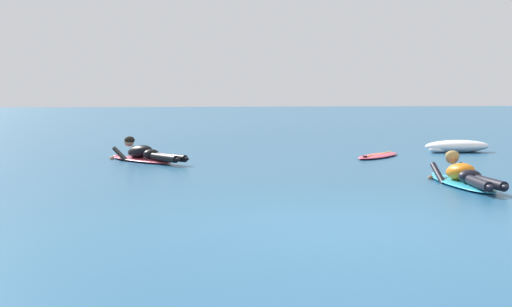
% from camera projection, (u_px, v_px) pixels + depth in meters
% --- Properties ---
extents(ground_plane, '(120.00, 120.00, 0.00)m').
position_uv_depth(ground_plane, '(230.00, 152.00, 17.38)').
color(ground_plane, '#235B84').
extents(surfer_near, '(0.70, 2.66, 0.54)m').
position_uv_depth(surfer_near, '(464.00, 177.00, 11.03)').
color(surfer_near, '#2DB2D1').
rests_on(surfer_near, ground).
extents(surfer_far, '(1.68, 2.34, 0.53)m').
position_uv_depth(surfer_far, '(144.00, 155.00, 14.95)').
color(surfer_far, '#E54C66').
rests_on(surfer_far, ground).
extents(drifting_surfboard, '(1.60, 1.81, 0.16)m').
position_uv_depth(drifting_surfboard, '(378.00, 156.00, 16.03)').
color(drifting_surfboard, '#E54C66').
rests_on(drifting_surfboard, ground).
extents(whitewater_mid_left, '(1.58, 0.73, 0.29)m').
position_uv_depth(whitewater_mid_left, '(457.00, 147.00, 17.37)').
color(whitewater_mid_left, white).
rests_on(whitewater_mid_left, ground).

